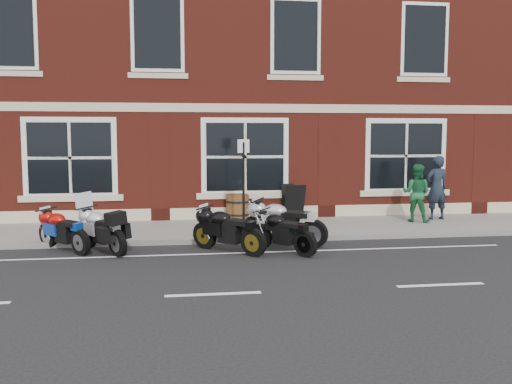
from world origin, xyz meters
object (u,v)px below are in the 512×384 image
at_px(moto_touring_silver, 102,228).
at_px(moto_sport_silver, 283,221).
at_px(moto_sport_red, 64,229).
at_px(parking_sign, 244,179).
at_px(pedestrian_right, 416,193).
at_px(moto_sport_black, 228,229).
at_px(a_board_sign, 293,202).
at_px(barrel_planter, 238,208).
at_px(pedestrian_left, 437,188).
at_px(moto_naked_black, 282,231).

relative_size(moto_touring_silver, moto_sport_silver, 0.92).
xyz_separation_m(moto_sport_red, parking_sign, (4.25, 1.20, 1.00)).
bearing_deg(pedestrian_right, moto_sport_black, 60.56).
bearing_deg(a_board_sign, moto_touring_silver, -159.36).
relative_size(a_board_sign, parking_sign, 0.44).
distance_m(moto_touring_silver, pedestrian_right, 8.87).
bearing_deg(moto_sport_silver, barrel_planter, 49.00).
bearing_deg(moto_sport_black, moto_sport_red, 125.74).
relative_size(moto_sport_black, parking_sign, 0.65).
relative_size(moto_sport_black, moto_sport_silver, 0.84).
bearing_deg(parking_sign, pedestrian_left, -11.53).
height_order(moto_touring_silver, a_board_sign, moto_touring_silver).
relative_size(moto_sport_silver, pedestrian_left, 0.99).
xyz_separation_m(moto_sport_silver, barrel_planter, (-0.74, 3.11, -0.06)).
bearing_deg(a_board_sign, moto_naked_black, -118.19).
bearing_deg(moto_sport_silver, moto_touring_silver, 128.36).
bearing_deg(a_board_sign, moto_sport_red, -164.53).
bearing_deg(a_board_sign, pedestrian_left, -21.38).
xyz_separation_m(moto_sport_silver, pedestrian_left, (5.12, 2.53, 0.50)).
xyz_separation_m(moto_touring_silver, moto_naked_black, (4.01, -0.68, -0.04)).
xyz_separation_m(pedestrian_right, parking_sign, (-5.13, -1.01, 0.55)).
distance_m(moto_touring_silver, pedestrian_left, 9.72).
xyz_separation_m(moto_sport_black, parking_sign, (0.59, 1.85, 0.97)).
bearing_deg(moto_touring_silver, moto_sport_silver, -31.60).
relative_size(moto_naked_black, barrel_planter, 2.06).
height_order(moto_sport_black, parking_sign, parking_sign).
bearing_deg(moto_sport_black, a_board_sign, 14.56).
relative_size(pedestrian_right, a_board_sign, 1.59).
distance_m(a_board_sign, parking_sign, 2.78).
height_order(moto_touring_silver, parking_sign, parking_sign).
bearing_deg(barrel_planter, pedestrian_right, -10.31).
xyz_separation_m(moto_naked_black, pedestrian_right, (4.52, 3.06, 0.46)).
relative_size(moto_sport_red, pedestrian_left, 0.80).
bearing_deg(pedestrian_right, moto_touring_silver, 49.62).
bearing_deg(moto_sport_red, parking_sign, -25.85).
height_order(moto_sport_red, parking_sign, parking_sign).
bearing_deg(moto_sport_silver, a_board_sign, 19.22).
distance_m(moto_sport_silver, parking_sign, 1.70).
distance_m(moto_sport_red, parking_sign, 4.53).
relative_size(moto_sport_black, barrel_planter, 2.02).
bearing_deg(moto_sport_red, a_board_sign, -13.51).
xyz_separation_m(moto_naked_black, a_board_sign, (1.13, 4.05, 0.15)).
height_order(moto_naked_black, pedestrian_right, pedestrian_right).
height_order(pedestrian_left, a_board_sign, pedestrian_left).
height_order(moto_sport_red, barrel_planter, barrel_planter).
distance_m(moto_naked_black, pedestrian_left, 6.34).
distance_m(moto_sport_red, moto_sport_silver, 5.06).
xyz_separation_m(moto_sport_black, moto_sport_silver, (1.39, 0.68, 0.04)).
relative_size(moto_sport_silver, a_board_sign, 1.78).
height_order(moto_sport_black, pedestrian_left, pedestrian_left).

